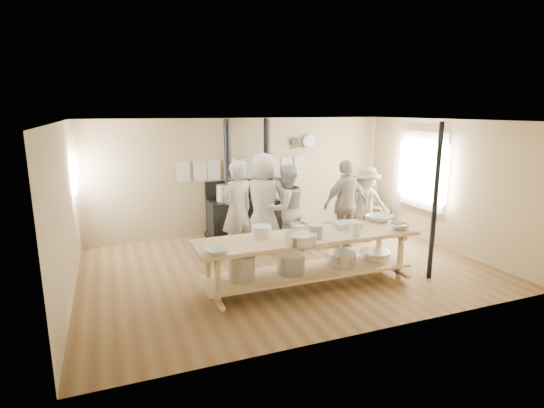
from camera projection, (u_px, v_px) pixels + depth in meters
name	position (u px, v px, depth m)	size (l,w,h in m)	color
ground	(286.00, 267.00, 7.66)	(7.00, 7.00, 0.00)	brown
room_shell	(286.00, 178.00, 7.31)	(7.00, 7.00, 7.00)	tan
window_right	(424.00, 171.00, 9.11)	(0.09, 1.50, 1.65)	beige
left_opening	(75.00, 174.00, 7.91)	(0.00, 0.90, 0.90)	white
stove	(249.00, 213.00, 9.47)	(1.90, 0.75, 2.60)	black
towel_rail	(244.00, 166.00, 9.51)	(3.00, 0.04, 0.47)	tan
back_wall_shelf	(303.00, 143.00, 9.96)	(0.63, 0.14, 0.32)	tan
prep_table	(308.00, 255.00, 6.72)	(3.60, 0.90, 0.85)	tan
support_post	(435.00, 203.00, 6.87)	(0.08, 0.08, 2.60)	black
cook_far_left	(237.00, 211.00, 7.89)	(0.69, 0.45, 1.88)	#B6AFA1
cook_left	(286.00, 209.00, 8.33)	(0.85, 0.66, 1.75)	#B6AFA1
cook_center	(263.00, 202.00, 8.41)	(0.96, 0.63, 1.97)	#B6AFA1
cook_right	(346.00, 204.00, 8.62)	(1.06, 0.44, 1.80)	#B6AFA1
cook_by_window	(366.00, 205.00, 8.98)	(1.05, 0.60, 1.62)	#B6AFA1
chair	(377.00, 214.00, 10.30)	(0.59, 0.59, 1.01)	#4F381F
bowl_white_a	(217.00, 251.00, 5.80)	(0.35, 0.35, 0.08)	white
bowl_steel_a	(300.00, 227.00, 6.95)	(0.33, 0.33, 0.10)	silver
bowl_white_b	(379.00, 218.00, 7.49)	(0.45, 0.45, 0.11)	white
bowl_steel_b	(400.00, 226.00, 6.97)	(0.32, 0.32, 0.10)	silver
roasting_pan	(347.00, 225.00, 7.08)	(0.44, 0.29, 0.10)	#B2B2B7
mixing_bowl_large	(301.00, 238.00, 6.24)	(0.47, 0.47, 0.15)	silver
bucket_galv	(315.00, 231.00, 6.50)	(0.23, 0.23, 0.21)	gray
deep_bowl_enamel	(262.00, 232.00, 6.52)	(0.29, 0.29, 0.18)	white
pitcher	(355.00, 229.00, 6.56)	(0.15, 0.15, 0.23)	white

